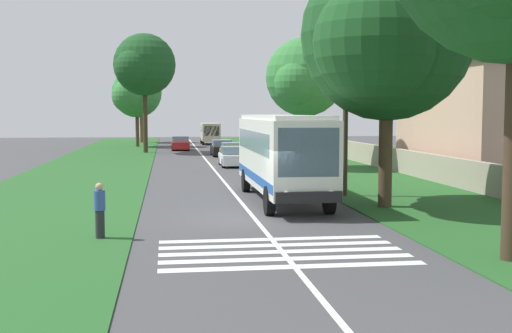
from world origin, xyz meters
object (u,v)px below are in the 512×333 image
at_px(trailing_car_2, 222,148).
at_px(roadside_tree_left_1, 135,94).
at_px(trailing_car_3, 180,144).
at_px(roadside_building, 511,112).
at_px(trailing_car_0, 233,157).
at_px(trailing_car_1, 232,152).
at_px(pedestrian, 100,210).
at_px(roadside_tree_right_2, 303,79).
at_px(roadside_tree_left_0, 143,67).
at_px(roadside_tree_left_2, 141,98).
at_px(utility_pole, 346,101).
at_px(roadside_tree_right_0, 382,40).
at_px(coach_bus, 282,152).
at_px(trailing_minibus_0, 210,131).

distance_m(trailing_car_2, roadside_tree_left_1, 19.16).
distance_m(trailing_car_3, roadside_building, 35.80).
xyz_separation_m(trailing_car_0, trailing_car_1, (5.90, -0.57, 0.00)).
distance_m(trailing_car_1, trailing_car_3, 15.32).
xyz_separation_m(roadside_tree_left_1, pedestrian, (-54.22, -1.34, -4.93)).
bearing_deg(roadside_tree_right_2, trailing_car_0, 57.64).
bearing_deg(trailing_car_3, roadside_tree_left_0, 139.29).
bearing_deg(roadside_tree_left_2, utility_pole, -168.53).
height_order(roadside_tree_left_0, roadside_tree_right_0, roadside_tree_left_0).
height_order(coach_bus, roadside_tree_right_2, roadside_tree_right_2).
xyz_separation_m(roadside_tree_left_2, roadside_building, (-47.25, -23.78, -1.80)).
distance_m(trailing_car_0, roadside_building, 18.73).
bearing_deg(pedestrian, roadside_tree_left_2, 1.02).
relative_size(trailing_car_0, pedestrian, 2.54).
bearing_deg(coach_bus, trailing_minibus_0, -0.26).
xyz_separation_m(coach_bus, roadside_tree_right_2, (15.73, -4.22, 3.93)).
bearing_deg(trailing_minibus_0, roadside_tree_left_2, 57.48).
bearing_deg(trailing_car_0, pedestrian, 165.79).
bearing_deg(trailing_car_0, trailing_car_2, -0.76).
bearing_deg(roadside_tree_left_0, trailing_minibus_0, -24.58).
height_order(trailing_car_2, roadside_tree_left_1, roadside_tree_left_1).
relative_size(roadside_tree_right_2, utility_pole, 1.06).
xyz_separation_m(roadside_tree_left_2, roadside_tree_right_2, (-40.79, -12.34, 0.40)).
bearing_deg(roadside_tree_left_1, roadside_tree_left_0, -173.52).
distance_m(roadside_tree_left_2, utility_pole, 56.60).
height_order(coach_bus, roadside_tree_right_0, roadside_tree_right_0).
bearing_deg(trailing_car_1, pedestrian, 167.34).
relative_size(roadside_tree_left_0, pedestrian, 6.62).
height_order(roadside_tree_left_1, roadside_tree_right_0, roadside_tree_right_0).
xyz_separation_m(trailing_car_0, trailing_car_2, (11.23, -0.15, 0.00)).
xyz_separation_m(roadside_tree_right_0, roadside_tree_right_2, (18.25, -0.61, -0.67)).
height_order(trailing_car_1, roadside_tree_left_1, roadside_tree_left_1).
height_order(trailing_car_0, roadside_building, roadside_building).
bearing_deg(trailing_minibus_0, roadside_tree_left_1, 119.56).
xyz_separation_m(roadside_tree_left_1, roadside_tree_right_0, (-48.86, -11.91, 0.91)).
xyz_separation_m(utility_pole, pedestrian, (-8.94, 10.11, -3.45)).
bearing_deg(coach_bus, trailing_car_3, 5.18).
bearing_deg(pedestrian, roadside_tree_left_1, 1.41).
xyz_separation_m(roadside_tree_left_1, roadside_tree_left_2, (10.18, -0.19, -0.16)).
relative_size(roadside_tree_right_0, roadside_tree_right_2, 1.17).
bearing_deg(roadside_tree_left_2, trailing_car_2, -163.33).
bearing_deg(roadside_tree_left_0, trailing_car_0, -157.89).
bearing_deg(trailing_car_2, trailing_minibus_0, -0.98).
relative_size(trailing_car_1, roadside_building, 0.33).
relative_size(coach_bus, trailing_car_1, 2.60).
relative_size(trailing_car_2, utility_pole, 0.52).
bearing_deg(roadside_tree_right_0, roadside_tree_right_2, -1.93).
height_order(roadside_tree_right_0, roadside_tree_right_2, roadside_tree_right_0).
distance_m(trailing_minibus_0, roadside_tree_left_2, 10.74).
height_order(coach_bus, trailing_car_1, coach_bus).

